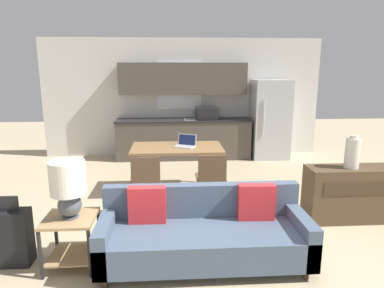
# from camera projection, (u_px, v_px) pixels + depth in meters

# --- Properties ---
(ground_plane) EXTENTS (20.00, 20.00, 0.00)m
(ground_plane) POSITION_uv_depth(u_px,v_px,m) (200.00, 258.00, 3.75)
(ground_plane) COLOR tan
(wall_back) EXTENTS (6.40, 0.07, 2.70)m
(wall_back) POSITION_uv_depth(u_px,v_px,m) (183.00, 98.00, 7.96)
(wall_back) COLOR silver
(wall_back) RESTS_ON ground_plane
(kitchen_counter) EXTENTS (3.04, 0.65, 2.15)m
(kitchen_counter) POSITION_uv_depth(u_px,v_px,m) (184.00, 121.00, 7.78)
(kitchen_counter) COLOR #4C443D
(kitchen_counter) RESTS_ON ground_plane
(refrigerator) EXTENTS (0.82, 0.73, 1.78)m
(refrigerator) POSITION_uv_depth(u_px,v_px,m) (270.00, 119.00, 7.80)
(refrigerator) COLOR #B7BABC
(refrigerator) RESTS_ON ground_plane
(dining_table) EXTENTS (1.48, 0.85, 0.77)m
(dining_table) POSITION_uv_depth(u_px,v_px,m) (177.00, 151.00, 5.62)
(dining_table) COLOR olive
(dining_table) RESTS_ON ground_plane
(couch) EXTENTS (2.16, 0.80, 0.81)m
(couch) POSITION_uv_depth(u_px,v_px,m) (204.00, 233.00, 3.65)
(couch) COLOR #3D2D1E
(couch) RESTS_ON ground_plane
(side_table) EXTENTS (0.51, 0.51, 0.54)m
(side_table) POSITION_uv_depth(u_px,v_px,m) (71.00, 233.00, 3.55)
(side_table) COLOR tan
(side_table) RESTS_ON ground_plane
(table_lamp) EXTENTS (0.36, 0.36, 0.60)m
(table_lamp) POSITION_uv_depth(u_px,v_px,m) (68.00, 185.00, 3.42)
(table_lamp) COLOR #4C515B
(table_lamp) RESTS_ON side_table
(credenza) EXTENTS (1.25, 0.42, 0.74)m
(credenza) POSITION_uv_depth(u_px,v_px,m) (352.00, 194.00, 4.64)
(credenza) COLOR brown
(credenza) RESTS_ON ground_plane
(vase) EXTENTS (0.19, 0.19, 0.44)m
(vase) POSITION_uv_depth(u_px,v_px,m) (352.00, 153.00, 4.49)
(vase) COLOR beige
(vase) RESTS_ON credenza
(dining_chair_near_right) EXTENTS (0.42, 0.42, 0.85)m
(dining_chair_near_right) POSITION_uv_depth(u_px,v_px,m) (211.00, 177.00, 4.95)
(dining_chair_near_right) COLOR brown
(dining_chair_near_right) RESTS_ON ground_plane
(dining_chair_near_left) EXTENTS (0.46, 0.46, 0.85)m
(dining_chair_near_left) POSITION_uv_depth(u_px,v_px,m) (146.00, 179.00, 4.86)
(dining_chair_near_left) COLOR brown
(dining_chair_near_left) RESTS_ON ground_plane
(laptop) EXTENTS (0.40, 0.37, 0.20)m
(laptop) POSITION_uv_depth(u_px,v_px,m) (186.00, 144.00, 5.61)
(laptop) COLOR #B7BABC
(laptop) RESTS_ON dining_table
(suitcase) EXTENTS (0.43, 0.22, 0.76)m
(suitcase) POSITION_uv_depth(u_px,v_px,m) (10.00, 237.00, 3.58)
(suitcase) COLOR black
(suitcase) RESTS_ON ground_plane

